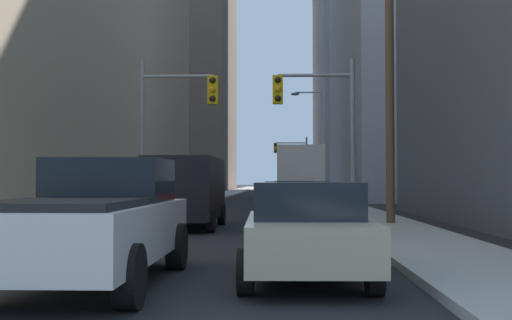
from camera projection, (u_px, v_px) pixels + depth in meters
sidewalk_left at (211, 198)px, 53.28m from camera, size 2.64×160.00×0.15m
sidewalk_right at (321, 198)px, 52.91m from camera, size 2.64×160.00×0.15m
city_bus at (301, 174)px, 38.72m from camera, size 2.88×11.58×3.40m
pickup_truck_white at (96, 222)px, 9.54m from camera, size 2.20×5.41×1.90m
cargo_van_black at (187, 188)px, 20.51m from camera, size 2.16×5.23×2.26m
sedan_beige at (306, 231)px, 9.86m from camera, size 1.95×4.25×1.52m
sedan_maroon at (297, 210)px, 16.59m from camera, size 1.95×4.24×1.52m
sedan_red at (293, 199)px, 26.27m from camera, size 1.95×4.22×1.52m
traffic_signal_near_left at (174, 114)px, 23.51m from camera, size 2.92×0.44×6.00m
traffic_signal_near_right at (318, 113)px, 23.30m from camera, size 3.01×0.44×6.00m
traffic_signal_far_right at (292, 156)px, 66.02m from camera, size 3.49×0.44×6.00m
utility_pole_right at (390, 82)px, 21.03m from camera, size 2.20×0.28×9.06m
street_lamp_right at (318, 135)px, 41.63m from camera, size 2.15×0.32×7.50m
building_left_mid_office at (19, 10)px, 50.25m from camera, size 24.12×19.85×29.90m
building_right_mid_block at (423, 9)px, 54.92m from camera, size 14.08×27.29×32.68m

